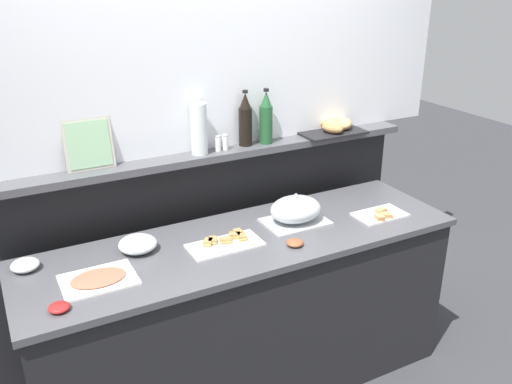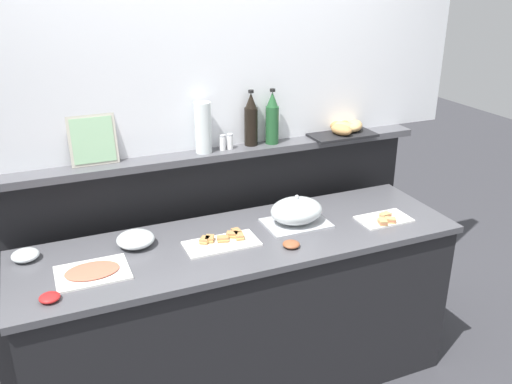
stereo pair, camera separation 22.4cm
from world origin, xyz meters
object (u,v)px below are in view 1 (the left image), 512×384
at_px(condiment_bowl_dark, 59,307).
at_px(glass_bowl_medium, 138,245).
at_px(cold_cuts_platter, 98,279).
at_px(sandwich_platter_side, 381,214).
at_px(wine_bottle_green, 266,119).
at_px(salt_shaker, 218,143).
at_px(sandwich_platter_rear, 226,243).
at_px(pepper_shaker, 225,142).
at_px(glass_bowl_large, 25,265).
at_px(wine_bottle_dark, 245,121).
at_px(condiment_bowl_teal, 295,243).
at_px(water_carafe, 199,129).
at_px(bread_basket, 334,126).
at_px(serving_cloche, 296,210).
at_px(framed_picture, 89,144).

bearing_deg(condiment_bowl_dark, glass_bowl_medium, 38.55).
bearing_deg(cold_cuts_platter, sandwich_platter_side, -1.88).
bearing_deg(sandwich_platter_side, condiment_bowl_dark, -176.66).
height_order(wine_bottle_green, salt_shaker, wine_bottle_green).
xyz_separation_m(sandwich_platter_rear, pepper_shaker, (0.21, 0.44, 0.37)).
bearing_deg(salt_shaker, wine_bottle_green, 0.91).
distance_m(glass_bowl_large, wine_bottle_dark, 1.36).
bearing_deg(sandwich_platter_rear, condiment_bowl_teal, -29.44).
bearing_deg(cold_cuts_platter, pepper_shaker, 29.92).
relative_size(sandwich_platter_rear, salt_shaker, 4.24).
bearing_deg(pepper_shaker, condiment_bowl_dark, -148.40).
distance_m(condiment_bowl_teal, water_carafe, 0.80).
bearing_deg(pepper_shaker, cold_cuts_platter, -150.08).
distance_m(wine_bottle_dark, salt_shaker, 0.21).
distance_m(salt_shaker, bread_basket, 0.78).
bearing_deg(glass_bowl_large, wine_bottle_dark, 11.64).
xyz_separation_m(condiment_bowl_teal, salt_shaker, (-0.13, 0.61, 0.36)).
xyz_separation_m(condiment_bowl_dark, wine_bottle_dark, (1.18, 0.66, 0.46)).
distance_m(condiment_bowl_dark, water_carafe, 1.19).
bearing_deg(cold_cuts_platter, water_carafe, 35.05).
relative_size(sandwich_platter_side, glass_bowl_large, 2.21).
bearing_deg(condiment_bowl_dark, wine_bottle_dark, 29.34).
height_order(glass_bowl_large, glass_bowl_medium, glass_bowl_medium).
xyz_separation_m(condiment_bowl_dark, water_carafe, (0.89, 0.64, 0.46)).
bearing_deg(condiment_bowl_dark, pepper_shaker, 31.60).
height_order(serving_cloche, framed_picture, framed_picture).
distance_m(sandwich_platter_rear, wine_bottle_dark, 0.75).
bearing_deg(water_carafe, condiment_bowl_dark, -144.22).
xyz_separation_m(sandwich_platter_rear, glass_bowl_large, (-0.91, 0.21, 0.01)).
height_order(sandwich_platter_side, wine_bottle_green, wine_bottle_green).
height_order(framed_picture, water_carafe, water_carafe).
bearing_deg(pepper_shaker, wine_bottle_green, 1.07).
distance_m(sandwich_platter_side, glass_bowl_medium, 1.33).
xyz_separation_m(wine_bottle_dark, pepper_shaker, (-0.14, -0.02, -0.10)).
height_order(cold_cuts_platter, condiment_bowl_teal, condiment_bowl_teal).
bearing_deg(bread_basket, sandwich_platter_side, -94.90).
bearing_deg(sandwich_platter_side, wine_bottle_green, 128.14).
height_order(sandwich_platter_rear, wine_bottle_dark, wine_bottle_dark).
height_order(wine_bottle_green, framed_picture, wine_bottle_green).
relative_size(glass_bowl_large, condiment_bowl_teal, 1.49).
height_order(condiment_bowl_dark, pepper_shaker, pepper_shaker).
xyz_separation_m(condiment_bowl_dark, salt_shaker, (1.00, 0.64, 0.36)).
xyz_separation_m(serving_cloche, glass_bowl_medium, (-0.84, 0.09, -0.04)).
distance_m(cold_cuts_platter, glass_bowl_large, 0.37).
bearing_deg(bread_basket, framed_picture, 178.60).
relative_size(glass_bowl_medium, condiment_bowl_teal, 2.18).
xyz_separation_m(sandwich_platter_side, cold_cuts_platter, (-1.54, 0.05, -0.00)).
bearing_deg(condiment_bowl_teal, sandwich_platter_side, 6.79).
xyz_separation_m(glass_bowl_medium, water_carafe, (0.46, 0.30, 0.44)).
bearing_deg(wine_bottle_dark, wine_bottle_green, -7.84).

